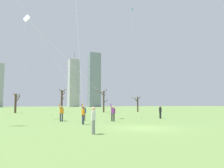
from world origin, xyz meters
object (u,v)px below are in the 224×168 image
(bystander_watching_nearby, at_px, (93,119))
(bare_tree_left_of_center, at_px, (16,102))
(kite_flyer_far_back_red, at_px, (45,95))
(kite_flyer_midfield_left_blue, at_px, (81,82))
(kite_flyer_midfield_center_green, at_px, (68,85))
(kite_flyer_foreground_left_white, at_px, (98,96))
(bare_tree_leftmost, at_px, (138,103))
(distant_kite_drifting_right_teal, at_px, (133,19))
(bystander_far_off_by_trees, at_px, (160,111))
(bare_tree_center, at_px, (103,100))
(bare_tree_rightmost, at_px, (62,100))

(bystander_watching_nearby, height_order, bare_tree_left_of_center, bare_tree_left_of_center)
(kite_flyer_far_back_red, xyz_separation_m, bystander_watching_nearby, (1.40, -10.50, -1.83))
(kite_flyer_midfield_left_blue, height_order, kite_flyer_far_back_red, kite_flyer_midfield_left_blue)
(kite_flyer_midfield_left_blue, distance_m, kite_flyer_midfield_center_green, 4.28)
(kite_flyer_foreground_left_white, distance_m, bare_tree_leftmost, 32.06)
(distant_kite_drifting_right_teal, xyz_separation_m, bare_tree_left_of_center, (-25.63, 3.96, -20.36))
(bystander_far_off_by_trees, relative_size, bare_tree_leftmost, 0.44)
(distant_kite_drifting_right_teal, distance_m, bare_tree_center, 21.10)
(kite_flyer_midfield_left_blue, xyz_separation_m, bare_tree_rightmost, (4.76, 31.56, -1.12))
(bare_tree_leftmost, bearing_deg, bystander_watching_nearby, -123.81)
(distant_kite_drifting_right_teal, relative_size, bare_tree_left_of_center, 6.11)
(distant_kite_drifting_right_teal, xyz_separation_m, bare_tree_leftmost, (1.38, 0.33, -20.52))
(bystander_watching_nearby, xyz_separation_m, bare_tree_center, (14.96, 35.69, 1.87))
(bystander_watching_nearby, bearing_deg, distant_kite_drifting_right_teal, 57.52)
(distant_kite_drifting_right_teal, bearing_deg, kite_flyer_midfield_center_green, -133.15)
(bystander_far_off_by_trees, relative_size, distant_kite_drifting_right_teal, 0.06)
(distant_kite_drifting_right_teal, bearing_deg, bystander_far_off_by_trees, -111.54)
(bystander_far_off_by_trees, bearing_deg, kite_flyer_midfield_left_blue, -166.01)
(distant_kite_drifting_right_teal, bearing_deg, kite_flyer_foreground_left_white, -126.22)
(bare_tree_rightmost, bearing_deg, kite_flyer_midfield_center_green, -100.52)
(distant_kite_drifting_right_teal, bearing_deg, kite_flyer_midfield_left_blue, -127.78)
(bystander_far_off_by_trees, xyz_separation_m, bare_tree_left_of_center, (-16.25, 27.73, 1.30))
(kite_flyer_midfield_center_green, height_order, distant_kite_drifting_right_teal, distant_kite_drifting_right_teal)
(kite_flyer_midfield_center_green, distance_m, distant_kite_drifting_right_teal, 35.77)
(distant_kite_drifting_right_teal, height_order, bare_tree_leftmost, distant_kite_drifting_right_teal)
(distant_kite_drifting_right_teal, bearing_deg, bare_tree_left_of_center, 171.22)
(kite_flyer_midfield_center_green, distance_m, bare_tree_leftmost, 31.81)
(kite_flyer_foreground_left_white, height_order, distant_kite_drifting_right_teal, distant_kite_drifting_right_teal)
(kite_flyer_midfield_left_blue, distance_m, bystander_watching_nearby, 9.07)
(kite_flyer_midfield_center_green, height_order, kite_flyer_foreground_left_white, kite_flyer_midfield_center_green)
(bare_tree_leftmost, height_order, bare_tree_center, bare_tree_center)
(bare_tree_rightmost, relative_size, bare_tree_left_of_center, 1.28)
(bystander_watching_nearby, distance_m, bare_tree_center, 38.75)
(bystander_far_off_by_trees, bearing_deg, bystander_watching_nearby, -139.02)
(kite_flyer_midfield_left_blue, height_order, bystander_far_off_by_trees, kite_flyer_midfield_left_blue)
(bare_tree_rightmost, xyz_separation_m, bare_tree_left_of_center, (-9.80, -1.04, -0.60))
(bare_tree_center, distance_m, bare_tree_rightmost, 9.54)
(kite_flyer_midfield_center_green, xyz_separation_m, bystander_far_off_by_trees, (11.51, -1.48, -3.05))
(kite_flyer_midfield_left_blue, height_order, distant_kite_drifting_right_teal, distant_kite_drifting_right_teal)
(kite_flyer_far_back_red, height_order, bare_tree_center, kite_flyer_far_back_red)
(kite_flyer_foreground_left_white, bearing_deg, bystander_watching_nearby, -111.65)
(kite_flyer_foreground_left_white, xyz_separation_m, bare_tree_rightmost, (2.46, 29.97, 0.10))
(kite_flyer_midfield_center_green, bearing_deg, bare_tree_leftmost, 45.45)
(bystander_watching_nearby, distance_m, bare_tree_left_of_center, 39.07)
(kite_flyer_far_back_red, relative_size, bare_tree_rightmost, 1.63)
(kite_flyer_midfield_left_blue, xyz_separation_m, kite_flyer_foreground_left_white, (2.30, 1.59, -1.22))
(bystander_far_off_by_trees, height_order, bystander_watching_nearby, same)
(kite_flyer_midfield_left_blue, bearing_deg, bystander_watching_nearby, -101.20)
(kite_flyer_midfield_center_green, distance_m, bare_tree_center, 26.78)
(kite_flyer_far_back_red, bearing_deg, bare_tree_rightmost, 75.12)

